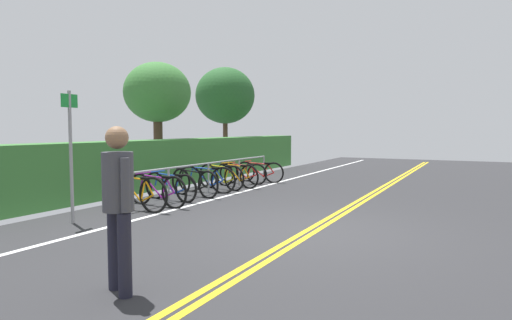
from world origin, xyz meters
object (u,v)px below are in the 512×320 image
Objects in this scene: bicycle_5 at (221,177)px; bicycle_8 at (259,172)px; bike_rack at (208,170)px; bicycle_0 at (136,193)px; sign_post_near at (71,145)px; bicycle_2 at (170,186)px; bicycle_4 at (206,179)px; bicycle_6 at (237,175)px; tree_far_right at (225,96)px; bicycle_7 at (243,173)px; pedestrian at (118,197)px; tree_mid at (157,93)px; bicycle_1 at (157,190)px; bicycle_3 at (194,183)px.

bicycle_5 reaches higher than bicycle_8.
bike_rack reaches higher than bicycle_8.
sign_post_near is at bearing 175.14° from bicycle_0.
bicycle_4 is at bearing -1.55° from bicycle_2.
bicycle_6 is 0.38× the size of tree_far_right.
sign_post_near is at bearing -179.92° from bicycle_4.
bicycle_8 is at bearing -1.67° from sign_post_near.
bicycle_7 is 9.29m from pedestrian.
bicycle_2 is 3.09m from sign_post_near.
bicycle_4 is 4.09m from tree_mid.
bike_rack is 3.94× the size of bicycle_4.
bicycle_7 is at bearing 2.81° from bicycle_1.
bicycle_4 is 0.72× the size of sign_post_near.
bicycle_5 is at bearing 3.36° from bicycle_1.
bicycle_1 reaches higher than bicycle_6.
bike_rack reaches higher than bicycle_4.
bicycle_1 is at bearing -4.79° from sign_post_near.
bike_rack is at bearing -152.30° from tree_far_right.
bicycle_4 is (2.26, 0.18, 0.00)m from bicycle_1.
bicycle_6 is at bearing -2.20° from bicycle_3.
bicycle_2 is 0.81m from bicycle_3.
bicycle_4 is (0.70, 0.10, 0.01)m from bicycle_3.
bike_rack is 4.41m from sign_post_near.
bicycle_1 is 3.00m from bicycle_5.
tree_far_right reaches higher than bicycle_0.
bicycle_3 is 3.85m from sign_post_near.
bicycle_5 is at bearing -149.90° from tree_far_right.
bicycle_8 is at bearing -67.15° from tree_mid.
bicycle_0 is at bearing -179.00° from bicycle_3.
bicycle_6 is at bearing -15.12° from bicycle_5.
bicycle_2 is at bearing 179.83° from bicycle_7.
tree_far_right is (5.18, 3.53, 2.80)m from bicycle_6.
bicycle_4 reaches higher than bicycle_3.
bicycle_6 is (2.05, -0.08, 0.00)m from bicycle_3.
bicycle_6 reaches higher than bicycle_7.
tree_mid is (2.98, 2.83, 2.54)m from bicycle_2.
bicycle_6 is 1.42m from bicycle_8.
bicycle_2 is 0.45× the size of tree_mid.
pedestrian is 10.27m from tree_mid.
bicycle_7 is (4.37, 0.21, -0.03)m from bicycle_1.
bike_rack is 1.55× the size of tree_far_right.
tree_mid is at bearing 62.81° from bike_rack.
bicycle_4 reaches higher than bicycle_1.
tree_far_right is at bearing 43.50° from bicycle_8.
bike_rack is 3.79× the size of bicycle_1.
bicycle_4 is at bearing 172.60° from bicycle_6.
bicycle_1 is 1.07× the size of bicycle_6.
pedestrian is (-7.28, -3.27, 0.66)m from bicycle_5.
bicycle_4 is at bearing 0.08° from sign_post_near.
bicycle_3 is 0.44× the size of tree_mid.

